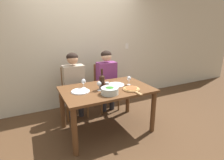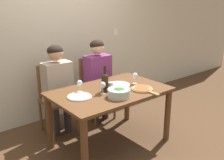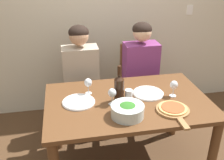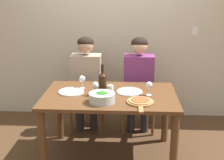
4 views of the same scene
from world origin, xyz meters
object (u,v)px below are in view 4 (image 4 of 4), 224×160
water_tumbler (110,90)px  dinner_plate_left (71,92)px  wine_bottle (102,83)px  wine_glass_left (82,80)px  dinner_plate_right (129,92)px  chair_right (138,91)px  wine_glass_centre (96,86)px  chair_left (88,90)px  person_woman (86,75)px  person_man (139,76)px  pizza_on_board (140,102)px  broccoli_bowl (102,97)px  wine_glass_right (149,86)px

water_tumbler → dinner_plate_left: bearing=174.5°
wine_bottle → wine_glass_left: wine_bottle is taller
water_tumbler → dinner_plate_right: bearing=20.8°
chair_right → dinner_plate_left: size_ratio=3.38×
dinner_plate_right → water_tumbler: bearing=-159.2°
dinner_plate_right → water_tumbler: size_ratio=2.74×
wine_glass_centre → water_tumbler: wine_glass_centre is taller
chair_left → person_woman: bearing=-90.0°
person_man → wine_bottle: bearing=-120.4°
person_man → pizza_on_board: bearing=-90.5°
water_tumbler → pizza_on_board: bearing=-37.5°
chair_right → water_tumbler: bearing=-111.7°
person_woman → wine_glass_centre: bearing=-74.6°
chair_right → wine_glass_left: size_ratio=6.29×
pizza_on_board → wine_glass_left: size_ratio=2.71×
chair_left → broccoli_bowl: 1.11m
person_woman → person_man: (0.67, 0.00, 0.00)m
dinner_plate_left → wine_glass_right: (0.84, -0.04, 0.10)m
chair_left → person_man: person_man is taller
chair_right → dinner_plate_left: (-0.75, -0.76, 0.23)m
person_man → wine_glass_left: (-0.65, -0.50, 0.09)m
dinner_plate_right → wine_glass_right: (0.20, -0.08, 0.10)m
dinner_plate_right → wine_glass_centre: (-0.36, -0.12, 0.10)m
person_man → broccoli_bowl: size_ratio=4.76×
pizza_on_board → wine_glass_centre: (-0.46, 0.20, 0.09)m
dinner_plate_right → wine_glass_left: bearing=168.2°
wine_glass_left → wine_glass_right: (0.74, -0.19, 0.00)m
wine_glass_centre → wine_glass_right: bearing=3.9°
chair_right → broccoli_bowl: (-0.39, -1.04, 0.27)m
dinner_plate_left → pizza_on_board: bearing=-20.7°
person_man → dinner_plate_left: (-0.75, -0.65, -0.00)m
wine_glass_left → wine_glass_centre: same height
wine_bottle → broccoli_bowl: size_ratio=1.26×
pizza_on_board → person_woman: bearing=125.5°
wine_bottle → wine_glass_left: size_ratio=2.18×
dinner_plate_left → wine_glass_right: wine_glass_right is taller
chair_left → person_woman: (-0.00, -0.11, 0.24)m
dinner_plate_left → dinner_plate_right: same height
wine_bottle → chair_right: bearing=63.2°
wine_glass_right → wine_glass_centre: same height
chair_left → chair_right: (0.67, 0.00, 0.00)m
dinner_plate_left → dinner_plate_right: 0.63m
wine_glass_left → dinner_plate_left: bearing=-124.6°
chair_right → person_woman: bearing=-170.6°
chair_right → person_woman: (-0.67, -0.11, 0.24)m
chair_right → person_woman: 0.72m
pizza_on_board → water_tumbler: 0.39m
chair_right → wine_glass_centre: (-0.47, -0.84, 0.33)m
pizza_on_board → wine_glass_centre: bearing=156.7°
chair_left → person_man: (0.67, -0.11, 0.24)m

